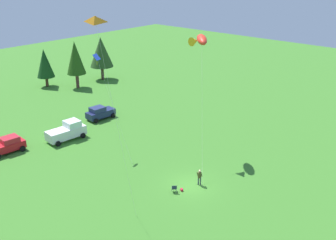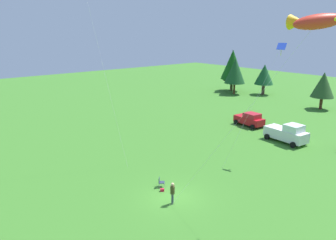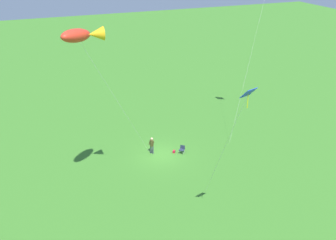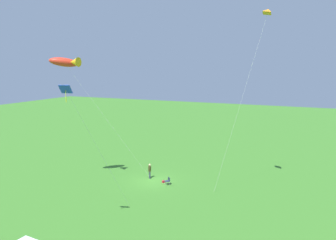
# 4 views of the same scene
# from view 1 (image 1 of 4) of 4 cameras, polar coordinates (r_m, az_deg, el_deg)

# --- Properties ---
(ground_plane) EXTENTS (160.00, 160.00, 0.00)m
(ground_plane) POSITION_cam_1_polar(r_m,az_deg,el_deg) (41.06, 3.25, -9.47)
(ground_plane) COLOR #3A7826
(person_kite_flyer) EXTENTS (0.52, 0.54, 1.74)m
(person_kite_flyer) POSITION_cam_1_polar(r_m,az_deg,el_deg) (40.72, 4.60, -8.13)
(person_kite_flyer) COLOR #373E4B
(person_kite_flyer) RESTS_ON ground
(folding_chair) EXTENTS (0.68, 0.68, 0.82)m
(folding_chair) POSITION_cam_1_polar(r_m,az_deg,el_deg) (39.67, 0.91, -9.83)
(folding_chair) COLOR #263045
(folding_chair) RESTS_ON ground
(backpack_on_grass) EXTENTS (0.36, 0.39, 0.22)m
(backpack_on_grass) POSITION_cam_1_polar(r_m,az_deg,el_deg) (40.11, 2.00, -10.09)
(backpack_on_grass) COLOR #B71C2E
(backpack_on_grass) RESTS_ON ground
(car_red_sedan) EXTENTS (4.33, 2.49, 1.89)m
(car_red_sedan) POSITION_cam_1_polar(r_m,az_deg,el_deg) (51.06, -22.30, -3.39)
(car_red_sedan) COLOR red
(car_red_sedan) RESTS_ON ground
(truck_white_pickup) EXTENTS (5.15, 2.74, 2.34)m
(truck_white_pickup) POSITION_cam_1_polar(r_m,az_deg,el_deg) (52.29, -14.43, -1.59)
(truck_white_pickup) COLOR silver
(truck_white_pickup) RESTS_ON ground
(car_navy_hatch) EXTENTS (4.32, 2.46, 1.89)m
(car_navy_hatch) POSITION_cam_1_polar(r_m,az_deg,el_deg) (58.15, -9.85, 1.06)
(car_navy_hatch) COLOR navy
(car_navy_hatch) RESTS_ON ground
(kite_large_fish) EXTENTS (8.37, 7.28, 13.98)m
(kite_large_fish) POSITION_cam_1_polar(r_m,az_deg,el_deg) (44.63, 4.68, 11.51)
(kite_large_fish) COLOR red
(kite_large_fish) RESTS_ON ground
(kite_delta_orange) EXTENTS (5.10, 2.33, 18.35)m
(kite_delta_orange) POSITION_cam_1_polar(r_m,az_deg,el_deg) (26.11, -10.53, 14.05)
(kite_delta_orange) COLOR orange
(kite_delta_orange) RESTS_ON ground
(kite_diamond_blue) EXTENTS (1.59, 7.06, 11.66)m
(kite_diamond_blue) POSITION_cam_1_polar(r_m,az_deg,el_deg) (45.78, -10.11, 8.33)
(kite_diamond_blue) COLOR blue
(kite_diamond_blue) RESTS_ON ground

